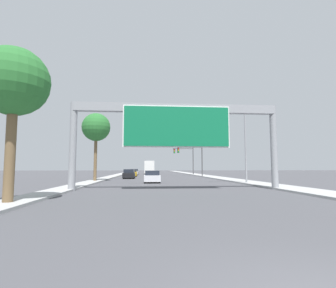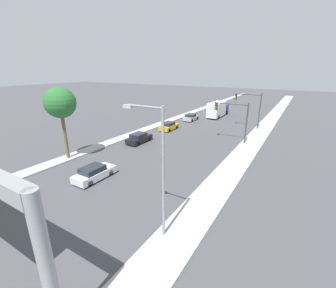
% 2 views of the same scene
% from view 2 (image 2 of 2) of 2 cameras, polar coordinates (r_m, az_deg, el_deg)
% --- Properties ---
extents(sidewalk_right, '(3.00, 120.00, 0.15)m').
position_cam_2_polar(sidewalk_right, '(46.67, 23.36, 3.95)').
color(sidewalk_right, '#A8A8A8').
rests_on(sidewalk_right, ground).
extents(median_strip_left, '(2.00, 120.00, 0.15)m').
position_cam_2_polar(median_strip_left, '(52.27, 2.91, 6.89)').
color(median_strip_left, '#A8A8A8').
rests_on(median_strip_left, ground).
extents(car_far_center, '(1.83, 4.25, 1.45)m').
position_cam_2_polar(car_far_center, '(41.04, 0.24, 4.53)').
color(car_far_center, gold).
rests_on(car_far_center, ground).
extents(car_mid_right, '(1.85, 4.37, 1.50)m').
position_cam_2_polar(car_mid_right, '(34.09, -7.37, 1.47)').
color(car_mid_right, black).
rests_on(car_mid_right, ground).
extents(car_near_left, '(1.87, 4.35, 1.43)m').
position_cam_2_polar(car_near_left, '(23.96, -18.25, -7.02)').
color(car_near_left, silver).
rests_on(car_near_left, ground).
extents(car_near_right, '(1.88, 4.27, 1.43)m').
position_cam_2_polar(car_near_right, '(49.02, 5.86, 6.75)').
color(car_near_right, '#A5A8AD').
rests_on(car_near_right, ground).
extents(truck_box_primary, '(2.43, 8.90, 3.41)m').
position_cam_2_polar(truck_box_primary, '(53.79, 12.50, 8.60)').
color(truck_box_primary, navy).
rests_on(truck_box_primary, ground).
extents(traffic_light_near_intersection, '(5.24, 0.32, 6.05)m').
position_cam_2_polar(traffic_light_near_intersection, '(34.76, 16.72, 7.02)').
color(traffic_light_near_intersection, '#3D3D3F').
rests_on(traffic_light_near_intersection, ground).
extents(traffic_light_mid_block, '(4.94, 0.32, 6.50)m').
position_cam_2_polar(traffic_light_mid_block, '(44.32, 20.41, 9.35)').
color(traffic_light_mid_block, '#3D3D3F').
rests_on(traffic_light_mid_block, ground).
extents(palm_tree_background, '(3.58, 3.58, 8.72)m').
position_cam_2_polar(palm_tree_background, '(29.07, -25.69, 9.28)').
color(palm_tree_background, brown).
rests_on(palm_tree_background, ground).
extents(street_lamp_right, '(2.89, 0.28, 8.73)m').
position_cam_2_polar(street_lamp_right, '(13.66, -2.55, -5.01)').
color(street_lamp_right, gray).
rests_on(street_lamp_right, ground).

